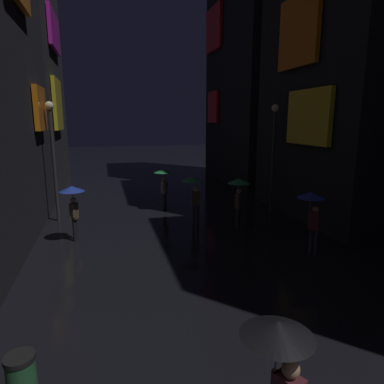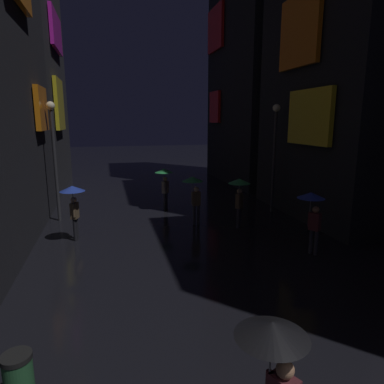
% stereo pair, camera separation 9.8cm
% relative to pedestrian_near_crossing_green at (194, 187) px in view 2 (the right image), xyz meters
% --- Properties ---
extents(building_left_far, '(4.25, 8.94, 18.38)m').
position_rel_pedestrian_near_crossing_green_xyz_m(building_left_far, '(-8.19, 9.68, 7.52)').
color(building_left_far, '#232328').
rests_on(building_left_far, ground).
extents(building_right_mid, '(4.25, 7.92, 18.07)m').
position_rel_pedestrian_near_crossing_green_xyz_m(building_right_mid, '(6.77, 0.18, 7.38)').
color(building_right_mid, black).
rests_on(building_right_mid, ground).
extents(building_right_far, '(4.25, 8.91, 20.23)m').
position_rel_pedestrian_near_crossing_green_xyz_m(building_right_far, '(6.78, 9.68, 8.46)').
color(building_right_far, black).
rests_on(building_right_far, ground).
extents(pedestrian_near_crossing_green, '(0.90, 0.90, 2.12)m').
position_rel_pedestrian_near_crossing_green_xyz_m(pedestrian_near_crossing_green, '(0.00, 0.00, 0.00)').
color(pedestrian_near_crossing_green, '#2D2D38').
rests_on(pedestrian_near_crossing_green, ground).
extents(pedestrian_foreground_left_green, '(0.90, 0.90, 2.12)m').
position_rel_pedestrian_near_crossing_green_xyz_m(pedestrian_foreground_left_green, '(-0.79, 2.76, 0.00)').
color(pedestrian_foreground_left_green, '#2D2D38').
rests_on(pedestrian_foreground_left_green, ground).
extents(pedestrian_midstreet_left_black, '(0.90, 0.90, 2.12)m').
position_rel_pedestrian_near_crossing_green_xyz_m(pedestrian_midstreet_left_black, '(-1.67, -10.51, 0.00)').
color(pedestrian_midstreet_left_black, '#2D2D38').
rests_on(pedestrian_midstreet_left_black, ground).
extents(pedestrian_foreground_right_blue, '(0.90, 0.90, 2.12)m').
position_rel_pedestrian_near_crossing_green_xyz_m(pedestrian_foreground_right_blue, '(-4.77, -0.90, 0.00)').
color(pedestrian_foreground_right_blue, black).
rests_on(pedestrian_foreground_right_blue, ground).
extents(pedestrian_midstreet_centre_blue, '(0.90, 0.90, 2.12)m').
position_rel_pedestrian_near_crossing_green_xyz_m(pedestrian_midstreet_centre_blue, '(2.99, -4.09, 0.00)').
color(pedestrian_midstreet_centre_blue, '#2D2D38').
rests_on(pedestrian_midstreet_centre_blue, ground).
extents(pedestrian_far_right_green, '(0.90, 0.90, 2.12)m').
position_rel_pedestrian_near_crossing_green_xyz_m(pedestrian_far_right_green, '(1.68, -0.92, 0.00)').
color(pedestrian_far_right_green, '#2D2D38').
rests_on(pedestrian_far_right_green, ground).
extents(streetlamp_left_far, '(0.36, 0.36, 5.21)m').
position_rel_pedestrian_near_crossing_green_xyz_m(streetlamp_left_far, '(-5.70, 2.09, 1.62)').
color(streetlamp_left_far, '#2D2D33').
rests_on(streetlamp_left_far, ground).
extents(streetlamp_right_far, '(0.36, 0.36, 5.17)m').
position_rel_pedestrian_near_crossing_green_xyz_m(streetlamp_right_far, '(4.30, 1.23, 1.59)').
color(streetlamp_right_far, '#2D2D33').
rests_on(streetlamp_right_far, ground).
extents(trash_bin, '(0.46, 0.46, 0.93)m').
position_rel_pedestrian_near_crossing_green_xyz_m(trash_bin, '(-5.00, -8.64, -1.20)').
color(trash_bin, '#265933').
rests_on(trash_bin, ground).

